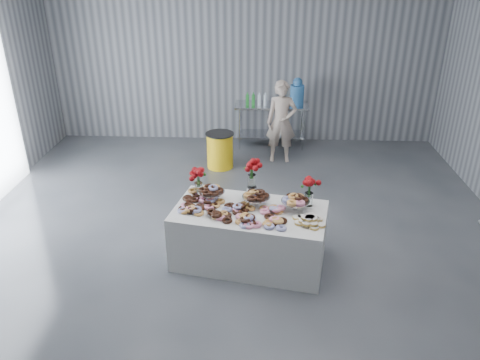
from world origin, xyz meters
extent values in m
plane|color=#393B41|center=(0.00, 0.00, 0.00)|extent=(9.00, 9.00, 0.00)
cube|color=gray|center=(0.00, 4.50, 2.00)|extent=(8.00, 0.04, 4.00)
cube|color=silver|center=(0.24, -0.07, 0.38)|extent=(2.05, 1.34, 0.75)
cube|color=silver|center=(0.58, 4.10, 0.88)|extent=(1.50, 0.60, 0.04)
cube|color=silver|center=(0.58, 4.10, 0.25)|extent=(1.40, 0.55, 0.03)
cylinder|color=silver|center=(-0.07, 3.85, 0.43)|extent=(0.04, 0.04, 0.86)
cylinder|color=silver|center=(1.23, 3.85, 0.43)|extent=(0.04, 0.04, 0.86)
cylinder|color=silver|center=(-0.07, 4.35, 0.43)|extent=(0.04, 0.04, 0.86)
cylinder|color=silver|center=(1.23, 4.35, 0.43)|extent=(0.04, 0.04, 0.86)
cylinder|color=silver|center=(-0.27, 0.18, 0.81)|extent=(0.06, 0.06, 0.12)
cylinder|color=silver|center=(-0.27, 0.18, 0.88)|extent=(0.36, 0.36, 0.01)
cylinder|color=silver|center=(0.32, 0.07, 0.81)|extent=(0.06, 0.06, 0.12)
cylinder|color=silver|center=(0.32, 0.07, 0.88)|extent=(0.36, 0.36, 0.01)
cylinder|color=silver|center=(0.81, -0.03, 0.81)|extent=(0.06, 0.06, 0.12)
cylinder|color=silver|center=(0.81, -0.03, 0.88)|extent=(0.36, 0.36, 0.01)
cylinder|color=white|center=(-0.45, 0.32, 0.84)|extent=(0.11, 0.11, 0.18)
cylinder|color=#1E5919|center=(-0.45, 0.32, 0.97)|extent=(0.04, 0.04, 0.18)
cylinder|color=white|center=(0.98, 0.09, 0.84)|extent=(0.11, 0.11, 0.18)
cylinder|color=#1E5919|center=(0.98, 0.09, 0.97)|extent=(0.04, 0.04, 0.18)
cylinder|color=silver|center=(0.26, 0.28, 0.82)|extent=(0.14, 0.14, 0.15)
cylinder|color=white|center=(0.26, 0.28, 0.99)|extent=(0.11, 0.11, 0.18)
cylinder|color=#1E5919|center=(0.26, 0.28, 1.12)|extent=(0.04, 0.04, 0.18)
cylinder|color=#3A80C6|center=(1.08, 4.10, 1.10)|extent=(0.28, 0.28, 0.40)
sphere|color=#3A80C6|center=(1.08, 4.10, 1.36)|extent=(0.20, 0.20, 0.20)
imported|color=#CC8C93|center=(0.75, 3.32, 0.79)|extent=(0.57, 0.38, 1.57)
cylinder|color=yellow|center=(-0.40, 2.94, 0.33)|extent=(0.49, 0.49, 0.66)
cylinder|color=black|center=(-0.40, 2.94, 0.67)|extent=(0.53, 0.53, 0.02)
camera|label=1|loc=(0.35, -5.19, 3.63)|focal=35.00mm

